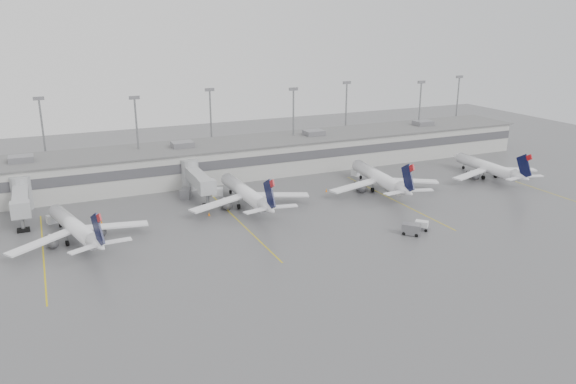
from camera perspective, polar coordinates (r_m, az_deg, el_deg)
name	(u,v)px	position (r m, az deg, el deg)	size (l,w,h in m)	color
ground	(388,254)	(95.36, 10.16, -6.24)	(260.00, 260.00, 0.00)	#4D4D50
terminal	(261,155)	(143.10, -2.78, 3.74)	(152.00, 17.00, 9.45)	#B2B2AC
light_masts	(252,121)	(146.79, -3.65, 7.20)	(142.40, 8.00, 20.60)	gray
jet_bridge_left	(21,197)	(122.32, -25.47, -0.46)	(4.00, 17.20, 7.00)	gray
jet_bridge_right	(195,177)	(125.80, -9.44, 1.48)	(4.00, 17.20, 7.00)	gray
stand_markings	(322,211)	(114.51, 3.48, -1.93)	(105.25, 40.00, 0.01)	gold
jet_far_left	(76,228)	(104.36, -20.74, -3.40)	(23.75, 26.96, 8.89)	white
jet_mid_left	(247,193)	(116.12, -4.21, -0.15)	(26.03, 29.18, 9.44)	white
jet_mid_right	(380,178)	(128.46, 9.36, 1.41)	(26.41, 29.74, 9.63)	white
jet_far_right	(489,167)	(145.49, 19.75, 2.37)	(24.24, 27.21, 8.80)	white
baggage_tug	(421,226)	(106.92, 13.41, -3.42)	(3.04, 3.10, 1.74)	white
baggage_cart	(411,229)	(104.06, 12.41, -3.70)	(3.51, 3.58, 2.05)	slate
gse_uld_a	(53,219)	(116.54, -22.76, -2.54)	(2.23, 1.49, 1.58)	white
gse_uld_b	(217,192)	(124.82, -7.19, 0.02)	(2.48, 1.65, 1.76)	white
gse_uld_c	(357,172)	(140.96, 7.03, 2.05)	(2.60, 1.73, 1.84)	white
gse_loader	(186,193)	(124.27, -10.36, -0.14)	(2.03, 3.24, 2.03)	slate
cone_a	(102,222)	(112.75, -18.41, -2.93)	(0.46, 0.46, 0.73)	orange
cone_b	(209,214)	(112.59, -8.02, -2.22)	(0.44, 0.44, 0.70)	orange
cone_c	(326,190)	(127.04, 3.91, 0.18)	(0.44, 0.44, 0.70)	orange
cone_d	(477,177)	(144.81, 18.69, 1.45)	(0.48, 0.48, 0.77)	orange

